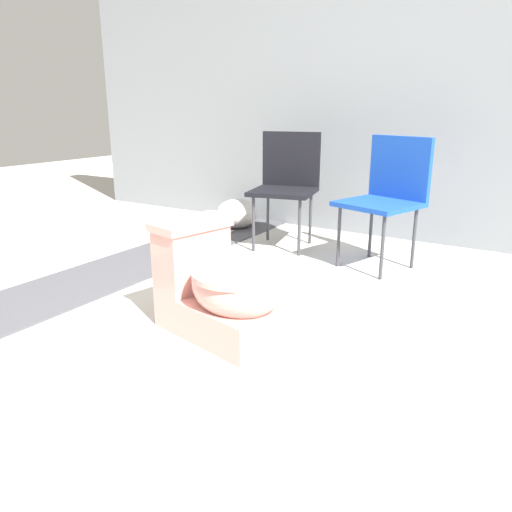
% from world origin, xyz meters
% --- Properties ---
extents(ground_plane, '(14.00, 14.00, 0.00)m').
position_xyz_m(ground_plane, '(0.00, 0.00, 0.00)').
color(ground_plane, beige).
extents(gravel_strip, '(0.56, 8.00, 0.01)m').
position_xyz_m(gravel_strip, '(-1.11, 0.50, 0.01)').
color(gravel_strip, '#4C4C51').
rests_on(gravel_strip, ground).
extents(building_wall, '(7.00, 0.20, 2.60)m').
position_xyz_m(building_wall, '(0.50, 2.47, 1.30)').
color(building_wall, gray).
rests_on(building_wall, ground).
extents(toilet, '(0.70, 0.50, 0.52)m').
position_xyz_m(toilet, '(-0.01, 0.23, 0.22)').
color(toilet, '#E09E93').
rests_on(toilet, ground).
extents(folding_chair_left, '(0.53, 0.53, 0.83)m').
position_xyz_m(folding_chair_left, '(-0.50, 1.77, 0.51)').
color(folding_chair_left, black).
rests_on(folding_chair_left, ground).
extents(folding_chair_middle, '(0.55, 0.55, 0.83)m').
position_xyz_m(folding_chair_middle, '(0.30, 1.66, 0.51)').
color(folding_chair_middle, '#1947B2').
rests_on(folding_chair_middle, ground).
extents(boulder_near, '(0.44, 0.48, 0.25)m').
position_xyz_m(boulder_near, '(-1.12, 2.00, 0.12)').
color(boulder_near, '#B7B2AD').
rests_on(boulder_near, ground).
extents(boulder_far, '(0.36, 0.35, 0.20)m').
position_xyz_m(boulder_far, '(-1.15, 1.69, 0.10)').
color(boulder_far, '#ADA899').
rests_on(boulder_far, ground).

